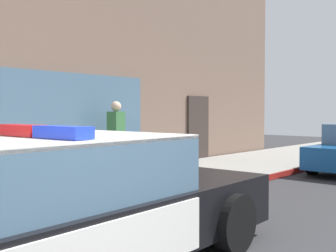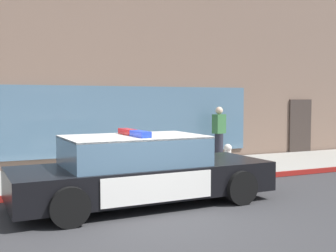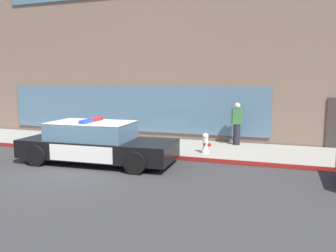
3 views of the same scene
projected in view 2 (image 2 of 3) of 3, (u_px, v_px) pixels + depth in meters
ground at (156, 220)px, 7.33m from camera, size 48.00×48.00×0.00m
sidewalk at (96, 177)px, 11.00m from camera, size 48.00×3.23×0.15m
curb_red_paint at (115, 189)px, 9.52m from camera, size 28.80×0.04×0.14m
storefront_building at (101, 29)px, 16.91m from camera, size 21.26×8.76×9.82m
police_cruiser at (141, 170)px, 8.42m from camera, size 5.25×2.22×1.49m
fire_hydrant at (228, 158)px, 11.60m from camera, size 0.34×0.39×0.73m
pedestrian_on_sidewalk at (219, 133)px, 13.68m from camera, size 0.46×0.36×1.71m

